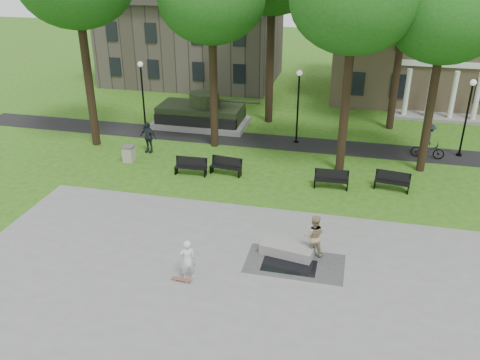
# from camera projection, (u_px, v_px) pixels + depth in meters

# --- Properties ---
(ground) EXTENTS (120.00, 120.00, 0.00)m
(ground) POSITION_uv_depth(u_px,v_px,m) (248.00, 239.00, 22.40)
(ground) COLOR #275213
(ground) RESTS_ON ground
(plaza) EXTENTS (22.00, 16.00, 0.02)m
(plaza) POSITION_uv_depth(u_px,v_px,m) (218.00, 312.00, 18.00)
(plaza) COLOR gray
(plaza) RESTS_ON ground
(footpath) EXTENTS (44.00, 2.60, 0.01)m
(footpath) POSITION_uv_depth(u_px,v_px,m) (288.00, 143.00, 32.94)
(footpath) COLOR black
(footpath) RESTS_ON ground
(building_right) EXTENTS (17.00, 12.00, 8.60)m
(building_right) POSITION_uv_depth(u_px,v_px,m) (437.00, 43.00, 41.31)
(building_right) COLOR #9E8460
(building_right) RESTS_ON ground
(building_left) EXTENTS (15.00, 10.00, 7.20)m
(building_left) POSITION_uv_depth(u_px,v_px,m) (193.00, 40.00, 46.43)
(building_left) COLOR #4C443D
(building_left) RESTS_ON ground
(tree_3) EXTENTS (6.00, 6.00, 11.19)m
(tree_3) POSITION_uv_depth(u_px,v_px,m) (446.00, 14.00, 25.40)
(tree_3) COLOR black
(tree_3) RESTS_ON ground
(lamp_left) EXTENTS (0.36, 0.36, 4.73)m
(lamp_left) POSITION_uv_depth(u_px,v_px,m) (142.00, 90.00, 34.08)
(lamp_left) COLOR black
(lamp_left) RESTS_ON ground
(lamp_mid) EXTENTS (0.36, 0.36, 4.73)m
(lamp_mid) POSITION_uv_depth(u_px,v_px,m) (298.00, 101.00, 31.91)
(lamp_mid) COLOR black
(lamp_mid) RESTS_ON ground
(lamp_right) EXTENTS (0.36, 0.36, 4.73)m
(lamp_right) POSITION_uv_depth(u_px,v_px,m) (467.00, 112.00, 29.83)
(lamp_right) COLOR black
(lamp_right) RESTS_ON ground
(tank_monument) EXTENTS (7.45, 3.40, 2.40)m
(tank_monument) POSITION_uv_depth(u_px,v_px,m) (201.00, 114.00, 35.67)
(tank_monument) COLOR gray
(tank_monument) RESTS_ON ground
(puddle) EXTENTS (2.20, 1.20, 0.00)m
(puddle) POSITION_uv_depth(u_px,v_px,m) (289.00, 266.00, 20.54)
(puddle) COLOR black
(puddle) RESTS_ON plaza
(concrete_block) EXTENTS (2.34, 1.35, 0.45)m
(concrete_block) POSITION_uv_depth(u_px,v_px,m) (287.00, 249.00, 21.25)
(concrete_block) COLOR gray
(concrete_block) RESTS_ON plaza
(skateboard) EXTENTS (0.79, 0.24, 0.07)m
(skateboard) POSITION_uv_depth(u_px,v_px,m) (181.00, 280.00, 19.63)
(skateboard) COLOR brown
(skateboard) RESTS_ON plaza
(skateboarder) EXTENTS (0.74, 0.66, 1.71)m
(skateboarder) POSITION_uv_depth(u_px,v_px,m) (187.00, 260.00, 19.42)
(skateboarder) COLOR silver
(skateboarder) RESTS_ON plaza
(friend_watching) EXTENTS (0.99, 0.81, 1.86)m
(friend_watching) POSITION_uv_depth(u_px,v_px,m) (314.00, 236.00, 20.85)
(friend_watching) COLOR #998563
(friend_watching) RESTS_ON plaza
(pedestrian_walker) EXTENTS (1.23, 0.73, 1.95)m
(pedestrian_walker) POSITION_uv_depth(u_px,v_px,m) (148.00, 137.00, 31.18)
(pedestrian_walker) COLOR #1F252A
(pedestrian_walker) RESTS_ON ground
(cyclist) EXTENTS (1.99, 1.15, 2.14)m
(cyclist) POSITION_uv_depth(u_px,v_px,m) (429.00, 144.00, 30.37)
(cyclist) COLOR black
(cyclist) RESTS_ON ground
(park_bench_0) EXTENTS (1.81, 0.57, 1.00)m
(park_bench_0) POSITION_uv_depth(u_px,v_px,m) (191.00, 166.00, 28.37)
(park_bench_0) COLOR black
(park_bench_0) RESTS_ON ground
(park_bench_1) EXTENTS (1.84, 0.74, 1.00)m
(park_bench_1) POSITION_uv_depth(u_px,v_px,m) (226.00, 165.00, 28.39)
(park_bench_1) COLOR black
(park_bench_1) RESTS_ON ground
(park_bench_2) EXTENTS (1.81, 0.58, 1.00)m
(park_bench_2) POSITION_uv_depth(u_px,v_px,m) (331.00, 179.00, 26.83)
(park_bench_2) COLOR black
(park_bench_2) RESTS_ON ground
(park_bench_3) EXTENTS (1.85, 0.78, 1.00)m
(park_bench_3) POSITION_uv_depth(u_px,v_px,m) (392.00, 181.00, 26.62)
(park_bench_3) COLOR black
(park_bench_3) RESTS_ON ground
(trash_bin) EXTENTS (0.69, 0.69, 0.96)m
(trash_bin) POSITION_uv_depth(u_px,v_px,m) (129.00, 154.00, 30.08)
(trash_bin) COLOR #AFA190
(trash_bin) RESTS_ON ground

